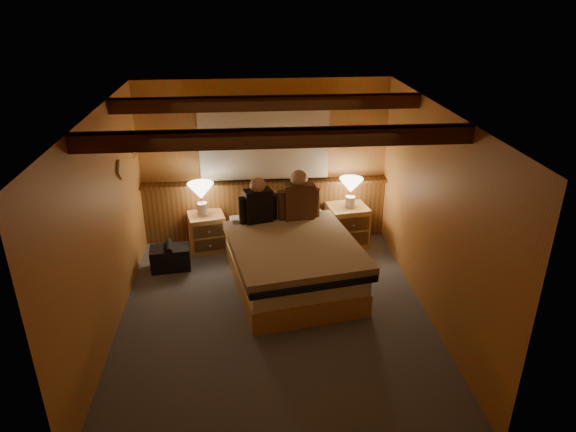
{
  "coord_description": "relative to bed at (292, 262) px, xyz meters",
  "views": [
    {
      "loc": [
        -0.29,
        -5.06,
        3.55
      ],
      "look_at": [
        0.19,
        0.4,
        1.09
      ],
      "focal_mm": 32.0,
      "sensor_mm": 36.0,
      "label": 1
    }
  ],
  "objects": [
    {
      "name": "person_left",
      "position": [
        -0.4,
        0.59,
        0.57
      ],
      "size": [
        0.52,
        0.29,
        0.64
      ],
      "rotation": [
        0.0,
        0.0,
        0.25
      ],
      "color": "black",
      "rests_on": "bed"
    },
    {
      "name": "floor",
      "position": [
        -0.27,
        -0.63,
        -0.34
      ],
      "size": [
        4.2,
        4.2,
        0.0
      ],
      "primitive_type": "plane",
      "color": "#565C67",
      "rests_on": "ground"
    },
    {
      "name": "wall_front",
      "position": [
        -0.27,
        -2.73,
        0.86
      ],
      "size": [
        3.6,
        0.0,
        3.6
      ],
      "primitive_type": "plane",
      "rotation": [
        -1.57,
        0.0,
        0.0
      ],
      "color": "#C98048",
      "rests_on": "floor"
    },
    {
      "name": "nightstand_left",
      "position": [
        -1.14,
        1.12,
        -0.07
      ],
      "size": [
        0.58,
        0.54,
        0.55
      ],
      "rotation": [
        0.0,
        0.0,
        0.21
      ],
      "color": "tan",
      "rests_on": "floor"
    },
    {
      "name": "wall_left",
      "position": [
        -2.07,
        -0.63,
        0.86
      ],
      "size": [
        0.0,
        4.2,
        4.2
      ],
      "primitive_type": "plane",
      "rotation": [
        1.57,
        0.0,
        1.57
      ],
      "color": "#C98048",
      "rests_on": "floor"
    },
    {
      "name": "ceiling_beams",
      "position": [
        -0.27,
        -0.48,
        1.97
      ],
      "size": [
        3.6,
        1.65,
        0.16
      ],
      "color": "#4F2913",
      "rests_on": "ceiling"
    },
    {
      "name": "curtain_window",
      "position": [
        -0.27,
        1.4,
        1.18
      ],
      "size": [
        2.18,
        0.09,
        1.11
      ],
      "color": "#4F2913",
      "rests_on": "wall_back"
    },
    {
      "name": "person_right",
      "position": [
        0.15,
        0.66,
        0.6
      ],
      "size": [
        0.58,
        0.27,
        0.71
      ],
      "rotation": [
        0.0,
        0.0,
        0.11
      ],
      "color": "#503320",
      "rests_on": "bed"
    },
    {
      "name": "wall_back",
      "position": [
        -0.27,
        1.47,
        0.86
      ],
      "size": [
        3.6,
        0.0,
        3.6
      ],
      "primitive_type": "plane",
      "rotation": [
        1.57,
        0.0,
        0.0
      ],
      "color": "#C98048",
      "rests_on": "floor"
    },
    {
      "name": "nightstand_right",
      "position": [
        0.93,
        1.09,
        -0.04
      ],
      "size": [
        0.62,
        0.57,
        0.61
      ],
      "rotation": [
        0.0,
        0.0,
        0.15
      ],
      "color": "tan",
      "rests_on": "floor"
    },
    {
      "name": "lamp_left",
      "position": [
        -1.19,
        1.12,
        0.54
      ],
      "size": [
        0.37,
        0.37,
        0.48
      ],
      "color": "silver",
      "rests_on": "nightstand_left"
    },
    {
      "name": "coat_rail",
      "position": [
        -1.99,
        0.95,
        1.32
      ],
      "size": [
        0.05,
        0.55,
        0.24
      ],
      "color": "white",
      "rests_on": "wall_left"
    },
    {
      "name": "duffel_bag",
      "position": [
        -1.62,
        0.58,
        -0.18
      ],
      "size": [
        0.56,
        0.37,
        0.38
      ],
      "rotation": [
        0.0,
        0.0,
        0.11
      ],
      "color": "black",
      "rests_on": "floor"
    },
    {
      "name": "framed_print",
      "position": [
        1.08,
        1.45,
        1.21
      ],
      "size": [
        0.3,
        0.04,
        0.25
      ],
      "color": "tan",
      "rests_on": "wall_back"
    },
    {
      "name": "lamp_right",
      "position": [
        0.95,
        1.06,
        0.58
      ],
      "size": [
        0.34,
        0.34,
        0.44
      ],
      "color": "silver",
      "rests_on": "nightstand_right"
    },
    {
      "name": "wall_right",
      "position": [
        1.53,
        -0.63,
        0.86
      ],
      "size": [
        0.0,
        4.2,
        4.2
      ],
      "primitive_type": "plane",
      "rotation": [
        1.57,
        0.0,
        -1.57
      ],
      "color": "#C98048",
      "rests_on": "floor"
    },
    {
      "name": "wainscot",
      "position": [
        -0.27,
        1.41,
        0.14
      ],
      "size": [
        3.6,
        0.23,
        0.94
      ],
      "color": "brown",
      "rests_on": "wall_back"
    },
    {
      "name": "ceiling",
      "position": [
        -0.27,
        -0.63,
        2.06
      ],
      "size": [
        4.2,
        4.2,
        0.0
      ],
      "primitive_type": "plane",
      "rotation": [
        3.14,
        0.0,
        0.0
      ],
      "color": "#D99A51",
      "rests_on": "wall_back"
    },
    {
      "name": "bed",
      "position": [
        0.0,
        0.0,
        0.0
      ],
      "size": [
        1.79,
        2.16,
        0.66
      ],
      "rotation": [
        0.0,
        0.0,
        0.17
      ],
      "color": "tan",
      "rests_on": "floor"
    }
  ]
}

